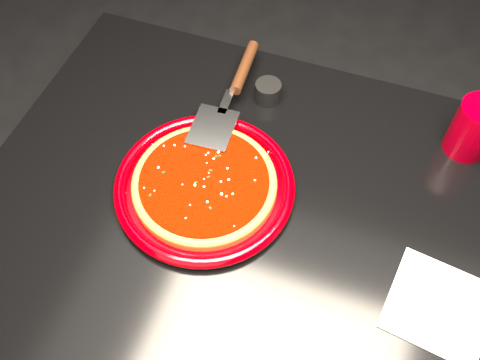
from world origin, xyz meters
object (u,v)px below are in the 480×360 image
at_px(plate, 205,186).
at_px(pizza_server, 231,94).
at_px(cup, 474,128).
at_px(table, 280,296).
at_px(ramekin, 268,92).

relative_size(plate, pizza_server, 0.97).
relative_size(plate, cup, 2.88).
bearing_deg(plate, cup, 30.74).
xyz_separation_m(table, pizza_server, (-0.20, 0.21, 0.42)).
bearing_deg(table, ramekin, 117.03).
distance_m(table, ramekin, 0.50).
distance_m(table, cup, 0.58).
distance_m(plate, pizza_server, 0.21).
height_order(plate, cup, cup).
xyz_separation_m(table, ramekin, (-0.14, 0.27, 0.40)).
relative_size(table, plate, 3.52).
xyz_separation_m(plate, ramekin, (0.04, 0.26, 0.01)).
relative_size(table, ramekin, 21.78).
bearing_deg(plate, pizza_server, 96.44).
distance_m(pizza_server, cup, 0.48).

